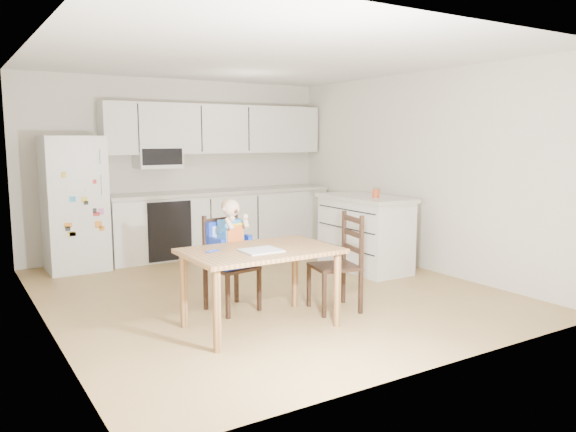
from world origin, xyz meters
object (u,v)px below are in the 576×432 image
Objects in this scene: kitchen_island at (365,232)px; chair_side at (343,256)px; dining_table at (260,259)px; refrigerator at (74,204)px; red_cup at (376,193)px; chair_booster at (229,243)px.

kitchen_island is 1.76m from chair_side.
refrigerator is at bearing 106.24° from dining_table.
red_cup is 2.43m from dining_table.
chair_side is at bearing -141.77° from red_cup.
dining_table is at bearing -150.69° from kitchen_island.
kitchen_island is 1.35× the size of chair_side.
chair_booster is (-0.01, 0.62, 0.05)m from dining_table.
refrigerator is 1.79× the size of chair_side.
chair_booster is at bearing -70.29° from refrigerator.
refrigerator reaches higher than chair_booster.
chair_side is at bearing 1.85° from dining_table.
kitchen_island reaches higher than dining_table.
chair_booster is at bearing -164.23° from kitchen_island.
chair_side is at bearing -136.35° from kitchen_island.
dining_table is at bearing -76.29° from chair_side.
red_cup reaches higher than dining_table.
dining_table is (-2.18, -1.01, -0.39)m from red_cup.
red_cup is (-0.03, -0.24, 0.52)m from kitchen_island.
chair_side is (0.94, 0.03, -0.08)m from dining_table.
red_cup is at bearing -97.73° from kitchen_island.
red_cup is 0.10× the size of chair_booster.
refrigerator is 1.29× the size of dining_table.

